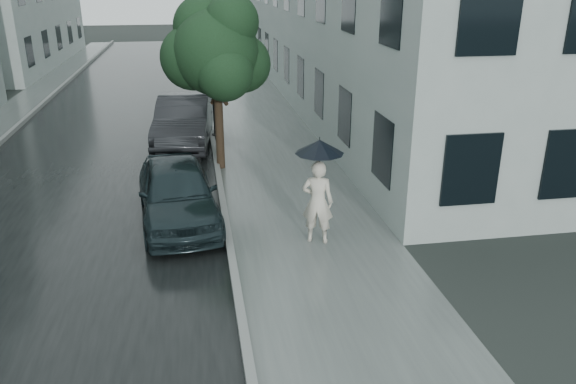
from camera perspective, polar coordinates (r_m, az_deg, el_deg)
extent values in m
plane|color=black|center=(10.16, 3.90, -10.02)|extent=(120.00, 120.00, 0.00)
cube|color=slate|center=(21.24, -2.92, 6.81)|extent=(3.50, 60.00, 0.01)
cube|color=slate|center=(21.09, -7.89, 6.74)|extent=(0.15, 60.00, 0.15)
cube|color=black|center=(21.31, -17.36, 5.91)|extent=(6.85, 60.00, 0.00)
cube|color=slate|center=(22.05, -26.44, 5.34)|extent=(0.15, 60.00, 0.15)
imported|color=beige|center=(11.56, 3.02, -1.02)|extent=(0.75, 0.62, 1.78)
cylinder|color=black|center=(11.33, 3.16, 1.66)|extent=(0.02, 0.02, 0.94)
cone|color=black|center=(11.14, 3.22, 4.63)|extent=(1.31, 1.31, 0.28)
cylinder|color=black|center=(11.09, 3.24, 5.42)|extent=(0.02, 0.02, 0.08)
cylinder|color=black|center=(11.50, 3.11, -0.69)|extent=(0.03, 0.03, 0.06)
cylinder|color=#332619|center=(16.20, -6.98, 6.51)|extent=(0.24, 0.24, 2.40)
sphere|color=#1B3B22|center=(15.81, -7.32, 13.89)|extent=(2.34, 2.34, 2.34)
sphere|color=#1B3B22|center=(16.17, -4.68, 12.85)|extent=(1.61, 1.61, 1.61)
sphere|color=#1B3B22|center=(16.18, -9.65, 13.31)|extent=(1.80, 1.80, 1.80)
sphere|color=#1B3B22|center=(15.25, -6.45, 11.94)|extent=(1.52, 1.52, 1.52)
sphere|color=#1B3B22|center=(16.27, -8.51, 16.28)|extent=(1.71, 1.71, 1.71)
sphere|color=#1B3B22|center=(15.58, -5.73, 16.84)|extent=(1.45, 1.45, 1.45)
cylinder|color=black|center=(18.94, -7.70, 13.26)|extent=(0.12, 0.12, 5.42)
cylinder|color=black|center=(19.47, -7.33, 5.62)|extent=(0.28, 0.28, 0.20)
imported|color=black|center=(12.84, -11.19, 0.01)|extent=(2.08, 4.29, 1.41)
imported|color=black|center=(18.92, -10.52, 7.14)|extent=(2.08, 4.88, 1.56)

